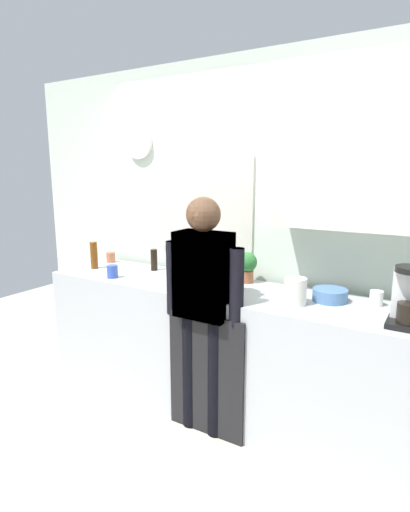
{
  "coord_description": "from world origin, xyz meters",
  "views": [
    {
      "loc": [
        1.33,
        -2.17,
        1.75
      ],
      "look_at": [
        -0.14,
        0.25,
        1.17
      ],
      "focal_mm": 28.67,
      "sensor_mm": 36.0,
      "label": 1
    }
  ],
  "objects_px": {
    "coffee_maker": "(410,299)",
    "cup_blue_mug": "(112,271)",
    "dish_soap": "(218,280)",
    "mixing_bowl": "(330,295)",
    "person_guest": "(203,298)",
    "cup_terracotta_mug": "(111,257)",
    "person_at_sink": "(203,298)",
    "bottle_amber_beer": "(94,255)",
    "potted_plant": "(247,265)",
    "storage_canister": "(295,291)",
    "cup_white_mug": "(376,298)",
    "bottle_dark_sauce": "(154,260)"
  },
  "relations": [
    {
      "from": "mixing_bowl",
      "to": "dish_soap",
      "type": "bearing_deg",
      "value": -166.7
    },
    {
      "from": "cup_terracotta_mug",
      "to": "potted_plant",
      "type": "bearing_deg",
      "value": 0.63
    },
    {
      "from": "bottle_amber_beer",
      "to": "person_guest",
      "type": "height_order",
      "value": "person_guest"
    },
    {
      "from": "bottle_amber_beer",
      "to": "dish_soap",
      "type": "distance_m",
      "value": 1.23
    },
    {
      "from": "cup_terracotta_mug",
      "to": "storage_canister",
      "type": "bearing_deg",
      "value": -9.23
    },
    {
      "from": "dish_soap",
      "to": "person_guest",
      "type": "height_order",
      "value": "person_guest"
    },
    {
      "from": "dish_soap",
      "to": "person_at_sink",
      "type": "bearing_deg",
      "value": -84.71
    },
    {
      "from": "cup_terracotta_mug",
      "to": "potted_plant",
      "type": "relative_size",
      "value": 0.4
    },
    {
      "from": "coffee_maker",
      "to": "cup_terracotta_mug",
      "type": "distance_m",
      "value": 2.51
    },
    {
      "from": "coffee_maker",
      "to": "cup_blue_mug",
      "type": "distance_m",
      "value": 2.08
    },
    {
      "from": "cup_terracotta_mug",
      "to": "coffee_maker",
      "type": "bearing_deg",
      "value": -7.41
    },
    {
      "from": "cup_blue_mug",
      "to": "dish_soap",
      "type": "distance_m",
      "value": 0.89
    },
    {
      "from": "cup_white_mug",
      "to": "cup_blue_mug",
      "type": "bearing_deg",
      "value": -169.65
    },
    {
      "from": "cup_white_mug",
      "to": "mixing_bowl",
      "type": "xyz_separation_m",
      "value": [
        -0.27,
        -0.05,
        -0.01
      ]
    },
    {
      "from": "coffee_maker",
      "to": "person_at_sink",
      "type": "height_order",
      "value": "person_at_sink"
    },
    {
      "from": "mixing_bowl",
      "to": "person_at_sink",
      "type": "xyz_separation_m",
      "value": [
        -0.71,
        -0.4,
        -0.03
      ]
    },
    {
      "from": "coffee_maker",
      "to": "dish_soap",
      "type": "bearing_deg",
      "value": 178.4
    },
    {
      "from": "mixing_bowl",
      "to": "coffee_maker",
      "type": "bearing_deg",
      "value": -23.68
    },
    {
      "from": "cup_terracotta_mug",
      "to": "person_at_sink",
      "type": "height_order",
      "value": "person_at_sink"
    },
    {
      "from": "mixing_bowl",
      "to": "cup_white_mug",
      "type": "bearing_deg",
      "value": 11.36
    },
    {
      "from": "potted_plant",
      "to": "storage_canister",
      "type": "distance_m",
      "value": 0.58
    },
    {
      "from": "coffee_maker",
      "to": "cup_white_mug",
      "type": "relative_size",
      "value": 3.47
    },
    {
      "from": "cup_white_mug",
      "to": "cup_blue_mug",
      "type": "distance_m",
      "value": 1.91
    },
    {
      "from": "coffee_maker",
      "to": "storage_canister",
      "type": "xyz_separation_m",
      "value": [
        -0.64,
        0.02,
        -0.06
      ]
    },
    {
      "from": "dish_soap",
      "to": "person_guest",
      "type": "xyz_separation_m",
      "value": [
        0.02,
        -0.22,
        -0.07
      ]
    },
    {
      "from": "mixing_bowl",
      "to": "storage_canister",
      "type": "distance_m",
      "value": 0.25
    },
    {
      "from": "cup_white_mug",
      "to": "mixing_bowl",
      "type": "bearing_deg",
      "value": -168.64
    },
    {
      "from": "cup_terracotta_mug",
      "to": "person_at_sink",
      "type": "bearing_deg",
      "value": -21.42
    },
    {
      "from": "dish_soap",
      "to": "person_at_sink",
      "type": "relative_size",
      "value": 0.11
    },
    {
      "from": "cup_terracotta_mug",
      "to": "storage_canister",
      "type": "relative_size",
      "value": 0.54
    },
    {
      "from": "potted_plant",
      "to": "person_guest",
      "type": "height_order",
      "value": "person_guest"
    },
    {
      "from": "cup_white_mug",
      "to": "mixing_bowl",
      "type": "height_order",
      "value": "cup_white_mug"
    },
    {
      "from": "coffee_maker",
      "to": "person_guest",
      "type": "bearing_deg",
      "value": -170.88
    },
    {
      "from": "potted_plant",
      "to": "cup_terracotta_mug",
      "type": "bearing_deg",
      "value": -179.37
    },
    {
      "from": "coffee_maker",
      "to": "cup_white_mug",
      "type": "xyz_separation_m",
      "value": [
        -0.2,
        0.26,
        -0.1
      ]
    },
    {
      "from": "cup_blue_mug",
      "to": "mixing_bowl",
      "type": "distance_m",
      "value": 1.63
    },
    {
      "from": "potted_plant",
      "to": "person_guest",
      "type": "distance_m",
      "value": 0.54
    },
    {
      "from": "cup_white_mug",
      "to": "dish_soap",
      "type": "relative_size",
      "value": 0.53
    },
    {
      "from": "cup_blue_mug",
      "to": "person_guest",
      "type": "xyz_separation_m",
      "value": [
        0.9,
        -0.11,
        -0.04
      ]
    },
    {
      "from": "bottle_dark_sauce",
      "to": "mixing_bowl",
      "type": "bearing_deg",
      "value": -2.87
    },
    {
      "from": "cup_terracotta_mug",
      "to": "potted_plant",
      "type": "xyz_separation_m",
      "value": [
        1.37,
        0.02,
        0.09
      ]
    },
    {
      "from": "bottle_dark_sauce",
      "to": "cup_white_mug",
      "type": "xyz_separation_m",
      "value": [
        1.75,
        -0.02,
        -0.04
      ]
    },
    {
      "from": "bottle_dark_sauce",
      "to": "bottle_amber_beer",
      "type": "bearing_deg",
      "value": -156.36
    },
    {
      "from": "bottle_dark_sauce",
      "to": "storage_canister",
      "type": "bearing_deg",
      "value": -11.09
    },
    {
      "from": "mixing_bowl",
      "to": "cup_blue_mug",
      "type": "bearing_deg",
      "value": -169.82
    },
    {
      "from": "coffee_maker",
      "to": "person_guest",
      "type": "height_order",
      "value": "person_guest"
    },
    {
      "from": "person_guest",
      "to": "potted_plant",
      "type": "bearing_deg",
      "value": -91.38
    },
    {
      "from": "cup_terracotta_mug",
      "to": "storage_canister",
      "type": "distance_m",
      "value": 1.87
    },
    {
      "from": "bottle_amber_beer",
      "to": "person_at_sink",
      "type": "bearing_deg",
      "value": -11.69
    },
    {
      "from": "bottle_amber_beer",
      "to": "cup_terracotta_mug",
      "type": "distance_m",
      "value": 0.27
    }
  ]
}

